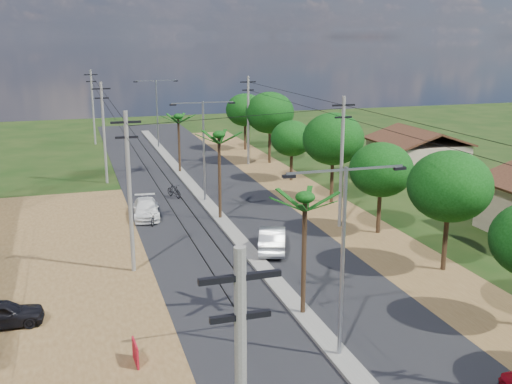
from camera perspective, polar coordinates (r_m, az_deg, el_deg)
The scene contains 28 objects.
ground at distance 25.68m, azimuth 7.89°, elevation -15.36°, with size 160.00×160.00×0.00m, color black.
road at distance 38.53m, azimuth -1.61°, elevation -4.75°, with size 12.00×110.00×0.04m, color black.
median at distance 41.26m, azimuth -2.75°, elevation -3.34°, with size 1.00×90.00×0.18m, color #605E56.
dirt_shoulder_east at distance 41.52m, azimuth 9.77°, elevation -3.53°, with size 5.00×90.00×0.03m, color brown.
house_east_far at distance 57.99m, azimuth 15.11°, elevation 3.76°, with size 7.60×7.50×4.60m.
tree_east_c at distance 34.25m, azimuth 17.97°, elevation 0.52°, with size 4.60×4.60×6.83m.
tree_east_d at distance 39.97m, azimuth 11.83°, elevation 2.09°, with size 4.20×4.20×6.13m.
tree_east_e at distance 46.92m, azimuth 7.37°, elevation 5.03°, with size 4.80×4.80×7.14m.
tree_east_f at distance 54.24m, azimuth 3.42°, elevation 5.12°, with size 3.80×3.80×5.52m.
tree_east_g at distance 61.71m, azimuth 1.32°, elevation 7.55°, with size 5.00×5.00×7.38m.
tree_east_h at distance 69.26m, azimuth -1.06°, elevation 7.82°, with size 4.40×4.40×6.52m.
palm_median_near at distance 26.93m, azimuth 4.69°, elevation -1.03°, with size 2.00×2.00×6.15m.
palm_median_mid at distance 41.77m, azimuth -3.54°, elevation 5.08°, with size 2.00×2.00×6.55m.
palm_median_far at distance 57.36m, azimuth -7.41°, elevation 6.93°, with size 2.00×2.00×5.85m.
streetlight_near at distance 23.68m, azimuth 8.29°, elevation -5.26°, with size 5.10×0.18×8.00m.
streetlight_mid at distance 46.76m, azimuth -5.00°, elevation 4.69°, with size 5.10×0.18×8.00m.
streetlight_far at distance 71.15m, azimuth -9.41°, elevation 7.93°, with size 5.10×0.18×8.00m.
utility_pole_w_b at distance 33.12m, azimuth -11.96°, elevation 0.26°, with size 1.60×0.24×9.00m.
utility_pole_w_c at distance 54.68m, azimuth -14.29°, elevation 5.69°, with size 1.60×0.24×9.00m.
utility_pole_w_d at distance 75.50m, azimuth -15.28°, elevation 7.96°, with size 1.60×0.24×9.00m.
utility_pole_e_b at distance 40.76m, azimuth 8.16°, elevation 3.09°, with size 1.60×0.24×9.00m.
utility_pole_e_c at distance 61.07m, azimuth -0.74°, elevation 7.03°, with size 1.60×0.24×9.00m.
car_silver_mid at distance 36.76m, azimuth 1.57°, elevation -4.53°, with size 1.56×4.47×1.47m, color #9DA1A5.
car_white_far at distance 44.13m, azimuth -10.43°, elevation -1.62°, with size 1.80×4.42×1.28m, color silver.
car_parked_dark at distance 29.82m, azimuth -23.04°, elevation -10.70°, with size 1.46×3.62×1.23m, color black.
moto_rider_west_a at distance 42.46m, azimuth -9.59°, elevation -2.46°, with size 0.64×1.83×0.96m, color black.
moto_rider_west_b at distance 49.24m, azimuth -7.82°, elevation 0.08°, with size 0.53×1.87×1.12m, color black.
roadside_sign at distance 25.27m, azimuth -11.41°, elevation -14.82°, with size 0.15×1.15×0.96m.
Camera 1 is at (-9.82, -20.02, 12.75)m, focal length 42.00 mm.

